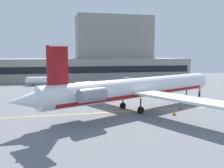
{
  "coord_description": "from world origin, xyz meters",
  "views": [
    {
      "loc": [
        -7.93,
        -31.85,
        7.7
      ],
      "look_at": [
        1.07,
        6.91,
        3.0
      ],
      "focal_mm": 40.27,
      "sensor_mm": 36.0,
      "label": 1
    }
  ],
  "objects_px": {
    "baggage_tug": "(84,91)",
    "pushback_tractor": "(127,83)",
    "regional_jet": "(137,88)",
    "fuel_tank": "(40,81)",
    "marshaller": "(199,91)"
  },
  "relations": [
    {
      "from": "fuel_tank",
      "to": "pushback_tractor",
      "type": "bearing_deg",
      "value": -21.18
    },
    {
      "from": "pushback_tractor",
      "to": "baggage_tug",
      "type": "bearing_deg",
      "value": -138.15
    },
    {
      "from": "baggage_tug",
      "to": "pushback_tractor",
      "type": "bearing_deg",
      "value": 41.85
    },
    {
      "from": "fuel_tank",
      "to": "regional_jet",
      "type": "bearing_deg",
      "value": -65.76
    },
    {
      "from": "regional_jet",
      "to": "marshaller",
      "type": "xyz_separation_m",
      "value": [
        14.74,
        7.92,
        -2.06
      ]
    },
    {
      "from": "pushback_tractor",
      "to": "fuel_tank",
      "type": "height_order",
      "value": "pushback_tractor"
    },
    {
      "from": "regional_jet",
      "to": "baggage_tug",
      "type": "bearing_deg",
      "value": 112.47
    },
    {
      "from": "regional_jet",
      "to": "fuel_tank",
      "type": "relative_size",
      "value": 4.41
    },
    {
      "from": "pushback_tractor",
      "to": "fuel_tank",
      "type": "distance_m",
      "value": 21.71
    },
    {
      "from": "regional_jet",
      "to": "baggage_tug",
      "type": "distance_m",
      "value": 15.1
    },
    {
      "from": "baggage_tug",
      "to": "marshaller",
      "type": "height_order",
      "value": "baggage_tug"
    },
    {
      "from": "regional_jet",
      "to": "fuel_tank",
      "type": "distance_m",
      "value": 35.14
    },
    {
      "from": "regional_jet",
      "to": "pushback_tractor",
      "type": "xyz_separation_m",
      "value": [
        5.84,
        24.16,
        -2.08
      ]
    },
    {
      "from": "baggage_tug",
      "to": "marshaller",
      "type": "relative_size",
      "value": 1.65
    },
    {
      "from": "baggage_tug",
      "to": "pushback_tractor",
      "type": "height_order",
      "value": "pushback_tractor"
    }
  ]
}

